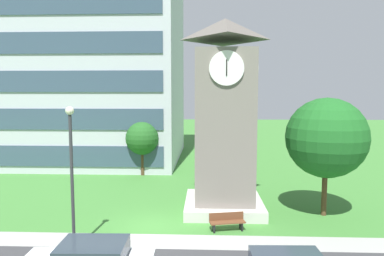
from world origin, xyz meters
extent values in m
plane|color=#3D7A33|center=(0.00, 0.00, 0.00)|extent=(160.00, 160.00, 0.00)
cube|color=#9E9E99|center=(0.00, -1.78, 0.00)|extent=(120.00, 1.60, 0.01)
cube|color=#B7BCC6|center=(-8.50, 19.33, 12.80)|extent=(16.77, 15.72, 25.60)
cube|color=#384C60|center=(-8.50, 11.42, 1.60)|extent=(15.43, 0.10, 1.80)
cube|color=#384C60|center=(-8.50, 11.42, 4.80)|extent=(15.43, 0.10, 1.80)
cube|color=#384C60|center=(-8.50, 11.42, 8.00)|extent=(15.43, 0.10, 1.80)
cube|color=#384C60|center=(-8.50, 11.42, 11.20)|extent=(15.43, 0.10, 1.80)
cube|color=#384C60|center=(-8.50, 11.42, 14.40)|extent=(15.43, 0.10, 1.80)
cube|color=slate|center=(3.87, 2.84, 4.69)|extent=(3.36, 3.36, 9.38)
cube|color=beige|center=(3.87, 2.84, 0.30)|extent=(4.53, 4.53, 0.60)
pyramid|color=#5D5751|center=(3.87, 2.84, 10.59)|extent=(3.69, 3.69, 1.20)
cylinder|color=white|center=(3.87, 1.10, 8.26)|extent=(1.85, 0.12, 1.85)
cylinder|color=white|center=(5.61, 2.84, 8.26)|extent=(0.12, 1.85, 1.85)
cube|color=black|center=(3.87, 1.03, 8.42)|extent=(0.04, 0.08, 0.55)
cube|color=black|center=(3.87, 1.02, 8.26)|extent=(0.06, 0.02, 0.83)
cube|color=brown|center=(3.90, -0.40, 0.45)|extent=(1.86, 0.84, 0.06)
cube|color=brown|center=(3.85, -0.19, 0.68)|extent=(1.77, 0.42, 0.40)
cube|color=black|center=(3.19, -0.55, 0.23)|extent=(0.17, 0.44, 0.45)
cube|color=black|center=(4.60, -0.26, 0.23)|extent=(0.17, 0.44, 0.45)
cylinder|color=#333338|center=(-3.00, -2.86, 3.00)|extent=(0.14, 0.14, 5.99)
sphere|color=#F2EFCC|center=(-3.00, -2.86, 6.17)|extent=(0.36, 0.36, 0.36)
cylinder|color=#513823|center=(9.54, 2.12, 1.44)|extent=(0.29, 0.29, 2.89)
sphere|color=#1B5C20|center=(9.54, 2.12, 4.46)|extent=(4.49, 4.49, 4.49)
cylinder|color=#513823|center=(-2.62, 11.46, 1.10)|extent=(0.30, 0.30, 2.20)
sphere|color=#225921|center=(-2.62, 11.46, 3.19)|extent=(2.82, 2.82, 2.82)
cube|color=#2D3842|center=(-1.14, -5.81, 1.39)|extent=(2.36, 1.74, 0.60)
camera|label=1|loc=(2.79, -17.11, 6.82)|focal=31.91mm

